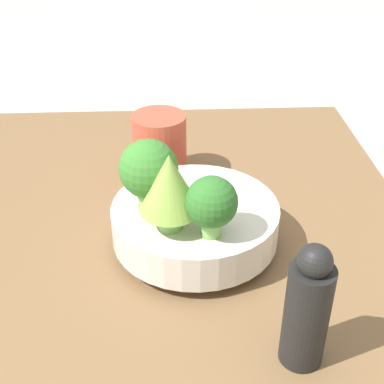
% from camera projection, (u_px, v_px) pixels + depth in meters
% --- Properties ---
extents(ground_plane, '(6.00, 6.00, 0.00)m').
position_uv_depth(ground_plane, '(169.00, 272.00, 0.71)').
color(ground_plane, '#ADA89E').
extents(table, '(0.86, 0.66, 0.04)m').
position_uv_depth(table, '(169.00, 259.00, 0.70)').
color(table, brown).
rests_on(table, ground_plane).
extents(bowl, '(0.21, 0.21, 0.06)m').
position_uv_depth(bowl, '(192.00, 222.00, 0.67)').
color(bowl, silver).
rests_on(bowl, table).
extents(broccoli_floret_right, '(0.06, 0.06, 0.07)m').
position_uv_depth(broccoli_floret_right, '(208.00, 204.00, 0.58)').
color(broccoli_floret_right, '#7AB256').
rests_on(broccoli_floret_right, bowl).
extents(broccoli_floret_front, '(0.07, 0.07, 0.09)m').
position_uv_depth(broccoli_floret_front, '(145.00, 171.00, 0.62)').
color(broccoli_floret_front, '#7AB256').
rests_on(broccoli_floret_front, bowl).
extents(romanesco_piece_near, '(0.07, 0.07, 0.09)m').
position_uv_depth(romanesco_piece_near, '(168.00, 185.00, 0.59)').
color(romanesco_piece_near, '#7AB256').
rests_on(romanesco_piece_near, bowl).
extents(cup, '(0.08, 0.08, 0.10)m').
position_uv_depth(cup, '(157.00, 146.00, 0.81)').
color(cup, '#C64C38').
rests_on(cup, table).
extents(pepper_mill, '(0.04, 0.04, 0.14)m').
position_uv_depth(pepper_mill, '(303.00, 309.00, 0.50)').
color(pepper_mill, black).
rests_on(pepper_mill, table).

